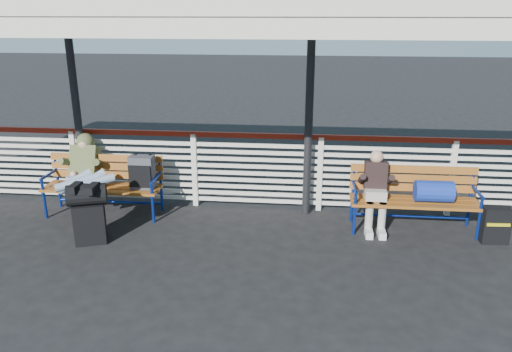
# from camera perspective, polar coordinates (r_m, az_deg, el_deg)

# --- Properties ---
(ground) EXTENTS (60.00, 60.00, 0.00)m
(ground) POSITION_cam_1_polar(r_m,az_deg,el_deg) (6.62, -10.45, -9.37)
(ground) COLOR black
(ground) RESTS_ON ground
(fence) EXTENTS (12.08, 0.08, 1.24)m
(fence) POSITION_cam_1_polar(r_m,az_deg,el_deg) (8.06, -7.03, 1.07)
(fence) COLOR silver
(fence) RESTS_ON ground
(canopy) EXTENTS (12.60, 3.60, 3.16)m
(canopy) POSITION_cam_1_polar(r_m,az_deg,el_deg) (6.70, -9.90, 18.09)
(canopy) COLOR silver
(canopy) RESTS_ON ground
(luggage_stack) EXTENTS (0.58, 0.44, 0.85)m
(luggage_stack) POSITION_cam_1_polar(r_m,az_deg,el_deg) (7.14, -18.59, -3.86)
(luggage_stack) COLOR black
(luggage_stack) RESTS_ON ground
(bench_left) EXTENTS (1.80, 0.56, 0.97)m
(bench_left) POSITION_cam_1_polar(r_m,az_deg,el_deg) (7.95, -15.46, -0.10)
(bench_left) COLOR #9A581D
(bench_left) RESTS_ON ground
(bench_right) EXTENTS (1.80, 0.56, 0.92)m
(bench_right) POSITION_cam_1_polar(r_m,az_deg,el_deg) (7.50, 18.44, -1.78)
(bench_right) COLOR #9A581D
(bench_right) RESTS_ON ground
(traveler_man) EXTENTS (0.93, 1.64, 0.77)m
(traveler_man) POSITION_cam_1_polar(r_m,az_deg,el_deg) (7.78, -19.08, -0.10)
(traveler_man) COLOR #8A9BBA
(traveler_man) RESTS_ON ground
(companion_person) EXTENTS (0.32, 0.66, 1.15)m
(companion_person) POSITION_cam_1_polar(r_m,az_deg,el_deg) (7.36, 13.51, -1.57)
(companion_person) COLOR #AEA89E
(companion_person) RESTS_ON ground
(suitcase_side) EXTENTS (0.38, 0.24, 0.51)m
(suitcase_side) POSITION_cam_1_polar(r_m,az_deg,el_deg) (7.61, 25.66, -5.07)
(suitcase_side) COLOR black
(suitcase_side) RESTS_ON ground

